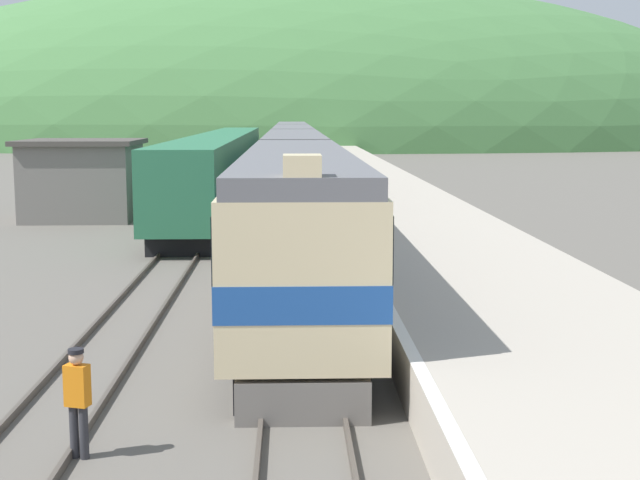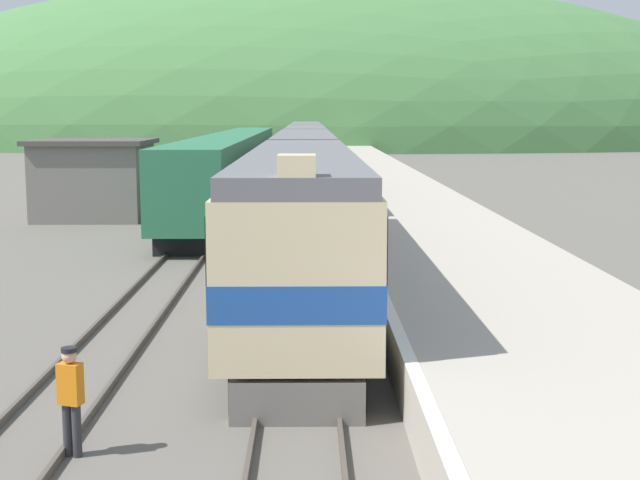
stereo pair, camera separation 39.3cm
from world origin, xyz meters
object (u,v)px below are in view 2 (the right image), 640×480
at_px(carriage_second, 304,171).
at_px(track_worker, 71,395).
at_px(carriage_fourth, 306,142).
at_px(carriage_third, 306,152).
at_px(express_train_lead_car, 301,222).
at_px(siding_train, 234,166).

height_order(carriage_second, track_worker, carriage_second).
bearing_deg(carriage_fourth, carriage_third, -90.00).
height_order(carriage_third, track_worker, carriage_third).
xyz_separation_m(express_train_lead_car, siding_train, (-4.34, 30.28, -0.27)).
bearing_deg(track_worker, carriage_fourth, 87.41).
bearing_deg(express_train_lead_car, carriage_second, 90.00).
relative_size(carriage_fourth, siding_train, 0.46).
bearing_deg(carriage_third, track_worker, -93.63).
relative_size(express_train_lead_car, siding_train, 0.44).
height_order(express_train_lead_car, carriage_third, express_train_lead_car).
bearing_deg(siding_train, carriage_second, -63.12).
relative_size(carriage_second, carriage_third, 1.00).
bearing_deg(siding_train, carriage_fourth, 83.02).
xyz_separation_m(siding_train, track_worker, (0.87, -41.30, -1.06)).
distance_m(carriage_fourth, track_worker, 76.89).
distance_m(carriage_third, track_worker, 54.89).
bearing_deg(express_train_lead_car, carriage_fourth, 90.00).
height_order(siding_train, track_worker, siding_train).
xyz_separation_m(carriage_third, siding_train, (-4.34, -13.46, -0.25)).
bearing_deg(carriage_third, siding_train, -107.88).
relative_size(carriage_second, carriage_fourth, 1.00).
bearing_deg(carriage_second, express_train_lead_car, -90.00).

